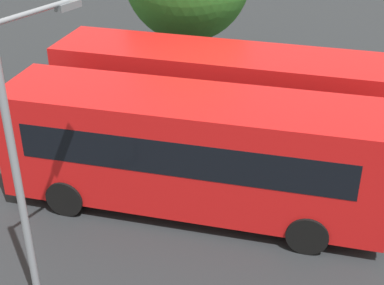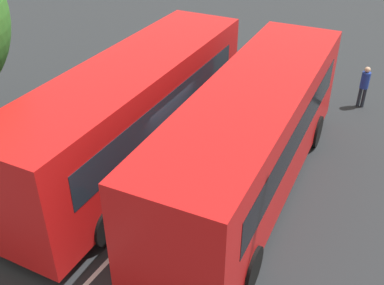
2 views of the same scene
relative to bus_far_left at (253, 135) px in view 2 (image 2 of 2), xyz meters
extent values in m
plane|color=#232628|center=(-0.52, 1.82, -1.87)|extent=(74.80, 74.80, 0.00)
cube|color=red|center=(-0.03, -0.01, 0.01)|extent=(10.56, 4.44, 3.02)
cube|color=black|center=(4.97, 0.99, 0.82)|extent=(0.54, 2.16, 1.27)
cube|color=black|center=(-0.27, 1.18, 0.37)|extent=(8.48, 1.76, 0.97)
cube|color=black|center=(0.21, -1.19, 0.37)|extent=(8.48, 1.76, 0.97)
cube|color=black|center=(4.99, 0.99, 1.34)|extent=(0.49, 1.97, 0.32)
cube|color=black|center=(5.00, 0.99, -1.28)|extent=(0.54, 2.26, 0.36)
cylinder|color=black|center=(2.96, 1.79, -1.34)|extent=(1.10, 0.48, 1.07)
cylinder|color=black|center=(3.42, -0.52, -1.34)|extent=(1.10, 0.48, 1.07)
cylinder|color=black|center=(-3.48, 0.51, -1.34)|extent=(1.10, 0.48, 1.07)
cylinder|color=black|center=(-3.02, -1.80, -1.34)|extent=(1.10, 0.48, 1.07)
cube|color=red|center=(-0.94, 3.54, 0.01)|extent=(10.55, 4.23, 3.02)
cube|color=#19232D|center=(4.08, 4.42, 0.82)|extent=(0.50, 2.17, 1.27)
cube|color=#19232D|center=(-1.15, 4.73, 0.37)|extent=(8.51, 1.58, 0.97)
cube|color=#19232D|center=(-0.73, 2.34, 0.37)|extent=(8.51, 1.58, 0.97)
cube|color=black|center=(4.10, 4.43, 1.34)|extent=(0.44, 1.97, 0.32)
cube|color=black|center=(4.11, 4.43, -1.28)|extent=(0.50, 2.26, 0.36)
cylinder|color=black|center=(2.09, 5.27, -1.34)|extent=(1.10, 0.46, 1.07)
cylinder|color=black|center=(2.50, 2.95, -1.34)|extent=(1.10, 0.46, 1.07)
cylinder|color=black|center=(-4.38, 4.13, -1.34)|extent=(1.10, 0.46, 1.07)
cylinder|color=black|center=(-3.97, 1.80, -1.34)|extent=(1.10, 0.46, 1.07)
cylinder|color=#232833|center=(7.11, -0.90, -1.47)|extent=(0.13, 0.13, 0.80)
cylinder|color=#232833|center=(7.07, -0.75, -1.47)|extent=(0.13, 0.13, 0.80)
cylinder|color=navy|center=(7.09, -0.83, -0.75)|extent=(0.39, 0.39, 0.63)
sphere|color=tan|center=(7.09, -0.83, -0.33)|extent=(0.22, 0.22, 0.22)
cube|color=silver|center=(-0.52, 1.82, -1.87)|extent=(15.75, 2.21, 0.01)
camera|label=1|loc=(5.58, -11.74, 7.41)|focal=52.09mm
camera|label=2|loc=(-9.53, -5.02, 6.54)|focal=42.89mm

